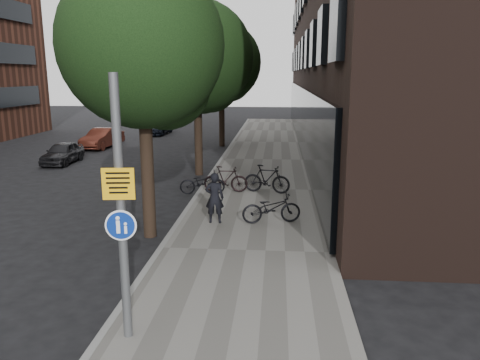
# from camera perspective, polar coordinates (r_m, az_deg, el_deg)

# --- Properties ---
(ground) EXTENTS (120.00, 120.00, 0.00)m
(ground) POSITION_cam_1_polar(r_m,az_deg,el_deg) (9.28, -2.31, -16.62)
(ground) COLOR black
(ground) RESTS_ON ground
(sidewalk) EXTENTS (4.50, 60.00, 0.12)m
(sidewalk) POSITION_cam_1_polar(r_m,az_deg,el_deg) (18.60, 2.15, -1.25)
(sidewalk) COLOR #64615D
(sidewalk) RESTS_ON ground
(curb_edge) EXTENTS (0.15, 60.00, 0.13)m
(curb_edge) POSITION_cam_1_polar(r_m,az_deg,el_deg) (18.82, -4.71, -1.09)
(curb_edge) COLOR slate
(curb_edge) RESTS_ON ground
(street_tree_near) EXTENTS (4.40, 4.40, 7.50)m
(street_tree_near) POSITION_cam_1_polar(r_m,az_deg,el_deg) (13.17, -11.35, 14.93)
(street_tree_near) COLOR black
(street_tree_near) RESTS_ON ground
(street_tree_mid) EXTENTS (5.00, 5.00, 7.80)m
(street_tree_mid) POSITION_cam_1_polar(r_m,az_deg,el_deg) (21.47, -5.01, 14.19)
(street_tree_mid) COLOR black
(street_tree_mid) RESTS_ON ground
(street_tree_far) EXTENTS (5.00, 5.00, 7.80)m
(street_tree_far) POSITION_cam_1_polar(r_m,az_deg,el_deg) (30.38, -2.12, 13.79)
(street_tree_far) COLOR black
(street_tree_far) RESTS_ON ground
(signpost) EXTENTS (0.52, 0.15, 4.47)m
(signpost) POSITION_cam_1_polar(r_m,az_deg,el_deg) (7.89, -14.29, -3.67)
(signpost) COLOR #595B5E
(signpost) RESTS_ON sidewalk
(pedestrian) EXTENTS (0.59, 0.40, 1.56)m
(pedestrian) POSITION_cam_1_polar(r_m,az_deg,el_deg) (14.19, -3.12, -2.18)
(pedestrian) COLOR black
(pedestrian) RESTS_ON sidewalk
(parked_bike_facade_near) EXTENTS (1.90, 1.01, 0.95)m
(parked_bike_facade_near) POSITION_cam_1_polar(r_m,az_deg,el_deg) (14.26, 3.85, -3.40)
(parked_bike_facade_near) COLOR black
(parked_bike_facade_near) RESTS_ON sidewalk
(parked_bike_facade_far) EXTENTS (1.87, 0.92, 1.08)m
(parked_bike_facade_far) POSITION_cam_1_polar(r_m,az_deg,el_deg) (17.86, 3.30, 0.14)
(parked_bike_facade_far) COLOR black
(parked_bike_facade_far) RESTS_ON sidewalk
(parked_bike_curb_near) EXTENTS (1.78, 0.87, 0.89)m
(parked_bike_curb_near) POSITION_cam_1_polar(r_m,az_deg,el_deg) (17.72, -4.61, -0.29)
(parked_bike_curb_near) COLOR black
(parked_bike_curb_near) RESTS_ON sidewalk
(parked_bike_curb_far) EXTENTS (1.69, 0.49, 1.02)m
(parked_bike_curb_far) POSITION_cam_1_polar(r_m,az_deg,el_deg) (17.96, -1.75, 0.11)
(parked_bike_curb_far) COLOR black
(parked_bike_curb_far) RESTS_ON sidewalk
(parked_car_near) EXTENTS (1.40, 3.32, 1.12)m
(parked_car_near) POSITION_cam_1_polar(r_m,az_deg,el_deg) (26.12, -20.83, 3.11)
(parked_car_near) COLOR black
(parked_car_near) RESTS_ON ground
(parked_car_mid) EXTENTS (1.79, 3.90, 1.24)m
(parked_car_mid) POSITION_cam_1_polar(r_m,az_deg,el_deg) (30.94, -16.46, 4.91)
(parked_car_mid) COLOR #4D1F16
(parked_car_mid) RESTS_ON ground
(parked_car_far) EXTENTS (1.82, 3.94, 1.11)m
(parked_car_far) POSITION_cam_1_polar(r_m,az_deg,el_deg) (37.25, -9.93, 6.39)
(parked_car_far) COLOR black
(parked_car_far) RESTS_ON ground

